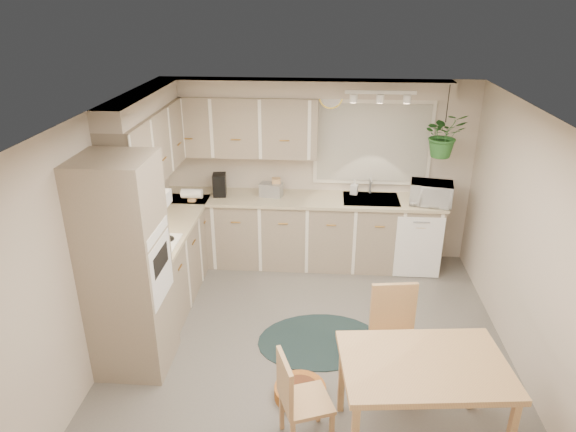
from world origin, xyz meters
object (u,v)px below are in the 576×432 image
object	(u,v)px
chair_left	(306,399)
microwave	(431,191)
braided_rug	(319,341)
chair_back	(397,341)
pet_bed	(300,392)
dining_table	(420,403)

from	to	relation	value
chair_left	microwave	distance (m)	3.31
chair_left	braided_rug	size ratio (longest dim) A/B	0.65
chair_back	microwave	bearing A→B (deg)	-113.93
chair_left	microwave	size ratio (longest dim) A/B	1.65
chair_back	braided_rug	bearing A→B (deg)	-47.46
chair_back	pet_bed	bearing A→B (deg)	7.84
chair_left	pet_bed	distance (m)	0.60
chair_left	braided_rug	world-z (taller)	chair_left
braided_rug	pet_bed	distance (m)	0.83
pet_bed	microwave	bearing A→B (deg)	58.66
chair_left	chair_back	xyz separation A→B (m)	(0.79, 0.71, 0.06)
dining_table	microwave	bearing A→B (deg)	79.55
chair_back	braided_rug	distance (m)	1.02
dining_table	chair_back	size ratio (longest dim) A/B	1.32
chair_left	microwave	bearing A→B (deg)	134.01
dining_table	microwave	distance (m)	3.00
braided_rug	microwave	size ratio (longest dim) A/B	2.55
dining_table	microwave	size ratio (longest dim) A/B	2.48
chair_back	microwave	size ratio (longest dim) A/B	1.88
pet_bed	chair_back	bearing A→B (deg)	15.77
dining_table	pet_bed	xyz separation A→B (m)	(-0.96, 0.43, -0.34)
pet_bed	microwave	size ratio (longest dim) A/B	0.93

